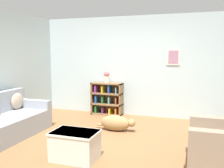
{
  "coord_description": "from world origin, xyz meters",
  "views": [
    {
      "loc": [
        1.54,
        -4.16,
        1.66
      ],
      "look_at": [
        0.0,
        0.4,
        1.05
      ],
      "focal_mm": 40.0,
      "sensor_mm": 36.0,
      "label": 1
    }
  ],
  "objects_px": {
    "dog": "(116,123)",
    "bookshelf": "(107,99)",
    "vase": "(107,76)",
    "couch": "(1,123)",
    "coffee_table": "(75,145)"
  },
  "relations": [
    {
      "from": "bookshelf",
      "to": "vase",
      "type": "xyz_separation_m",
      "value": [
        0.0,
        -0.02,
        0.61
      ]
    },
    {
      "from": "dog",
      "to": "vase",
      "type": "height_order",
      "value": "vase"
    },
    {
      "from": "couch",
      "to": "dog",
      "type": "xyz_separation_m",
      "value": [
        1.98,
        1.15,
        -0.13
      ]
    },
    {
      "from": "dog",
      "to": "bookshelf",
      "type": "bearing_deg",
      "value": 117.58
    },
    {
      "from": "couch",
      "to": "dog",
      "type": "relative_size",
      "value": 2.19
    },
    {
      "from": "couch",
      "to": "dog",
      "type": "height_order",
      "value": "couch"
    },
    {
      "from": "couch",
      "to": "vase",
      "type": "height_order",
      "value": "vase"
    },
    {
      "from": "couch",
      "to": "bookshelf",
      "type": "xyz_separation_m",
      "value": [
        1.31,
        2.43,
        0.13
      ]
    },
    {
      "from": "coffee_table",
      "to": "couch",
      "type": "bearing_deg",
      "value": 166.67
    },
    {
      "from": "bookshelf",
      "to": "dog",
      "type": "xyz_separation_m",
      "value": [
        0.67,
        -1.28,
        -0.26
      ]
    },
    {
      "from": "bookshelf",
      "to": "vase",
      "type": "relative_size",
      "value": 2.78
    },
    {
      "from": "couch",
      "to": "bookshelf",
      "type": "height_order",
      "value": "bookshelf"
    },
    {
      "from": "vase",
      "to": "couch",
      "type": "bearing_deg",
      "value": -118.47
    },
    {
      "from": "couch",
      "to": "vase",
      "type": "relative_size",
      "value": 6.41
    },
    {
      "from": "bookshelf",
      "to": "dog",
      "type": "relative_size",
      "value": 0.95
    }
  ]
}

